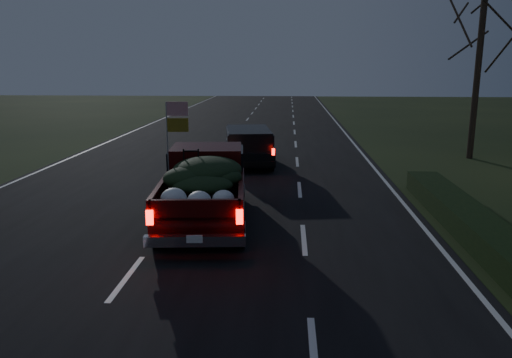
# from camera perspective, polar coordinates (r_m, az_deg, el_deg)

# --- Properties ---
(ground) EXTENTS (120.00, 120.00, 0.00)m
(ground) POSITION_cam_1_polar(r_m,az_deg,el_deg) (10.47, -14.56, -10.96)
(ground) COLOR black
(ground) RESTS_ON ground
(road_asphalt) EXTENTS (14.00, 120.00, 0.02)m
(road_asphalt) POSITION_cam_1_polar(r_m,az_deg,el_deg) (10.47, -14.57, -10.91)
(road_asphalt) COLOR black
(road_asphalt) RESTS_ON ground
(hedge_row) EXTENTS (1.00, 10.00, 0.60)m
(hedge_row) POSITION_cam_1_polar(r_m,az_deg,el_deg) (13.49, 23.64, -4.86)
(hedge_row) COLOR black
(hedge_row) RESTS_ON ground
(bare_tree_far) EXTENTS (3.60, 3.60, 7.00)m
(bare_tree_far) POSITION_cam_1_polar(r_m,az_deg,el_deg) (24.55, 24.30, 14.28)
(bare_tree_far) COLOR black
(bare_tree_far) RESTS_ON ground
(pickup_truck) EXTENTS (2.59, 5.68, 2.89)m
(pickup_truck) POSITION_cam_1_polar(r_m,az_deg,el_deg) (13.46, -5.88, -0.41)
(pickup_truck) COLOR #370707
(pickup_truck) RESTS_ON ground
(lead_suv) EXTENTS (2.44, 4.62, 1.27)m
(lead_suv) POSITION_cam_1_polar(r_m,az_deg,el_deg) (21.09, -0.87, 4.15)
(lead_suv) COLOR black
(lead_suv) RESTS_ON ground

